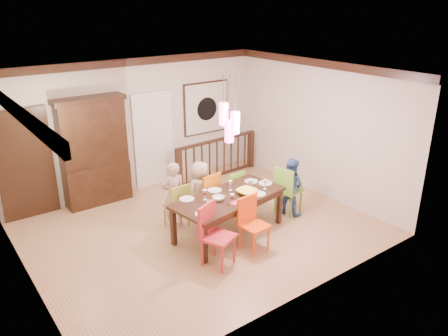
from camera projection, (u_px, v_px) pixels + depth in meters
floor at (202, 229)px, 8.20m from camera, size 6.00×6.00×0.00m
ceiling at (199, 73)px, 7.16m from camera, size 6.00×6.00×0.00m
wall_back at (138, 126)px, 9.56m from camera, size 6.00×0.00×6.00m
wall_left at (19, 199)px, 6.02m from camera, size 0.00×5.00×5.00m
wall_right at (317, 128)px, 9.34m from camera, size 0.00×5.00×5.00m
crown_molding at (199, 78)px, 7.19m from camera, size 6.00×5.00×0.16m
panel_door at (25, 166)px, 8.34m from camera, size 1.04×0.07×2.24m
white_doorway at (154, 140)px, 9.87m from camera, size 0.97×0.05×2.22m
painting at (206, 108)px, 10.47m from camera, size 1.25×0.06×1.25m
pendant_cluster at (229, 122)px, 7.29m from camera, size 0.27×0.21×1.14m
dining_table at (229, 200)px, 7.80m from camera, size 2.21×1.25×0.75m
chair_far_left at (176, 202)px, 8.12m from camera, size 0.42×0.42×0.88m
chair_far_mid at (205, 192)px, 8.40m from camera, size 0.50×0.50×0.98m
chair_far_right at (232, 187)px, 8.84m from camera, size 0.38×0.38×0.84m
chair_near_left at (218, 232)px, 6.89m from camera, size 0.61×0.61×1.03m
chair_near_mid at (255, 222)px, 7.33m from camera, size 0.45×0.45×0.94m
chair_end_right at (289, 186)px, 8.64m from camera, size 0.53×0.53×1.00m
china_hutch at (94, 151)px, 8.91m from camera, size 1.42×0.46×2.25m
balustrade at (217, 157)px, 10.45m from camera, size 2.32×0.20×0.96m
person_far_left at (173, 195)px, 8.10m from camera, size 0.51×0.38×1.28m
person_far_mid at (200, 191)px, 8.38m from camera, size 0.64×0.48×1.18m
person_end_right at (290, 186)px, 8.62m from camera, size 0.56×0.65×1.16m
serving_bowl at (247, 192)px, 7.85m from camera, size 0.41×0.41×0.09m
small_bowl at (219, 198)px, 7.61m from camera, size 0.24×0.24×0.07m
cup_left at (210, 204)px, 7.36m from camera, size 0.17×0.17×0.10m
cup_right at (250, 183)px, 8.24m from camera, size 0.11×0.11×0.09m
plate_far_left at (187, 199)px, 7.65m from camera, size 0.26×0.26×0.01m
plate_far_mid at (215, 190)px, 8.00m from camera, size 0.26×0.26×0.01m
plate_far_right at (251, 181)px, 8.40m from camera, size 0.26×0.26×0.01m
plate_near_left at (203, 214)px, 7.12m from camera, size 0.26×0.26×0.01m
plate_near_mid at (259, 194)px, 7.85m from camera, size 0.26×0.26×0.01m
plate_end_right at (265, 183)px, 8.31m from camera, size 0.26×0.26×0.01m
wine_glass_a at (205, 195)px, 7.60m from camera, size 0.08×0.08×0.19m
wine_glass_b at (230, 185)px, 7.99m from camera, size 0.08×0.08×0.19m
wine_glass_c at (232, 199)px, 7.43m from camera, size 0.08×0.08×0.19m
wine_glass_d at (265, 184)px, 8.03m from camera, size 0.08×0.08×0.19m
napkin at (236, 203)px, 7.50m from camera, size 0.18×0.14×0.01m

